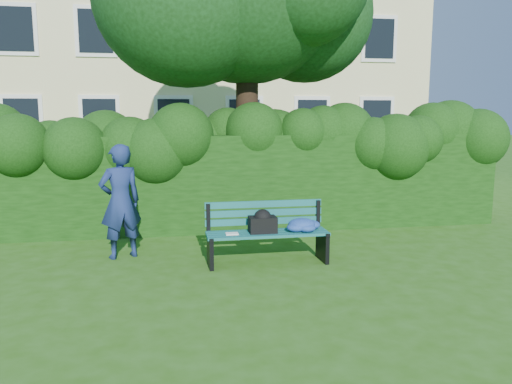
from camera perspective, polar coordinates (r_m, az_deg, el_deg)
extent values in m
plane|color=#2B5B11|center=(7.62, 0.77, -7.77)|extent=(80.00, 80.00, 0.00)
cube|color=beige|center=(21.56, -6.36, 19.05)|extent=(16.00, 8.00, 12.00)
cube|color=white|center=(17.78, -25.16, 7.48)|extent=(1.30, 0.08, 1.60)
cube|color=black|center=(17.74, -25.19, 7.48)|extent=(1.05, 0.04, 1.35)
cube|color=white|center=(17.31, -17.41, 7.90)|extent=(1.30, 0.08, 1.60)
cube|color=black|center=(17.27, -17.43, 7.89)|extent=(1.05, 0.04, 1.35)
cube|color=white|center=(17.16, -9.36, 8.18)|extent=(1.30, 0.08, 1.60)
cube|color=black|center=(17.12, -9.36, 8.17)|extent=(1.05, 0.04, 1.35)
cube|color=white|center=(17.34, -1.33, 8.30)|extent=(1.30, 0.08, 1.60)
cube|color=black|center=(17.30, -1.31, 8.30)|extent=(1.05, 0.04, 1.35)
cube|color=white|center=(17.85, 6.40, 8.26)|extent=(1.30, 0.08, 1.60)
cube|color=black|center=(17.81, 6.43, 8.26)|extent=(1.05, 0.04, 1.35)
cube|color=white|center=(18.66, 13.57, 8.10)|extent=(1.30, 0.08, 1.60)
cube|color=black|center=(18.62, 13.62, 8.10)|extent=(1.05, 0.04, 1.35)
cube|color=white|center=(17.97, -25.77, 16.42)|extent=(1.30, 0.08, 1.60)
cube|color=black|center=(17.93, -25.81, 16.44)|extent=(1.05, 0.04, 1.35)
cube|color=white|center=(17.50, -17.85, 17.09)|extent=(1.30, 0.08, 1.60)
cube|color=black|center=(17.46, -17.87, 17.11)|extent=(1.05, 0.04, 1.35)
cube|color=white|center=(17.35, -9.61, 17.46)|extent=(1.30, 0.08, 1.60)
cube|color=black|center=(17.31, -9.61, 17.48)|extent=(1.05, 0.04, 1.35)
cube|color=white|center=(17.54, -1.36, 17.49)|extent=(1.30, 0.08, 1.60)
cube|color=black|center=(17.50, -1.34, 17.50)|extent=(1.05, 0.04, 1.35)
cube|color=white|center=(18.04, 6.56, 17.19)|extent=(1.30, 0.08, 1.60)
cube|color=black|center=(18.00, 6.60, 17.21)|extent=(1.05, 0.04, 1.35)
cube|color=white|center=(18.84, 13.90, 16.64)|extent=(1.30, 0.08, 1.60)
cube|color=black|center=(18.80, 13.95, 16.65)|extent=(1.05, 0.04, 1.35)
cube|color=black|center=(9.56, -1.62, 1.17)|extent=(10.00, 1.00, 1.80)
cylinder|color=black|center=(10.21, -1.02, 9.53)|extent=(0.45, 0.45, 4.60)
sphere|color=black|center=(11.06, 5.69, 19.50)|extent=(2.79, 2.79, 2.79)
cube|color=#104D52|center=(7.18, 1.61, -5.09)|extent=(1.79, 0.12, 0.04)
cube|color=#104D52|center=(7.30, 1.42, -4.86)|extent=(1.79, 0.12, 0.04)
cube|color=#104D52|center=(7.41, 1.23, -4.65)|extent=(1.79, 0.12, 0.04)
cube|color=#104D52|center=(7.52, 1.05, -4.44)|extent=(1.79, 0.12, 0.04)
cube|color=#104D52|center=(7.57, 0.93, -3.34)|extent=(1.79, 0.05, 0.10)
cube|color=#104D52|center=(7.56, 0.92, -2.36)|extent=(1.79, 0.05, 0.10)
cube|color=#104D52|center=(7.54, 0.90, -1.38)|extent=(1.79, 0.05, 0.10)
cube|color=black|center=(7.29, -5.26, -6.77)|extent=(0.07, 0.50, 0.44)
cube|color=black|center=(7.44, -5.48, -3.05)|extent=(0.06, 0.06, 0.45)
cube|color=black|center=(7.19, -5.25, -5.19)|extent=(0.06, 0.42, 0.05)
cube|color=black|center=(7.62, 7.60, -6.12)|extent=(0.07, 0.50, 0.44)
cube|color=black|center=(7.76, 7.08, -2.57)|extent=(0.06, 0.06, 0.45)
cube|color=black|center=(7.52, 7.75, -4.60)|extent=(0.06, 0.42, 0.05)
cube|color=white|center=(7.21, -2.77, -4.79)|extent=(0.18, 0.13, 0.02)
cube|color=black|center=(7.31, 0.76, -3.74)|extent=(0.40, 0.28, 0.23)
imported|color=navy|center=(7.83, -15.25, -1.06)|extent=(0.75, 0.63, 1.75)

